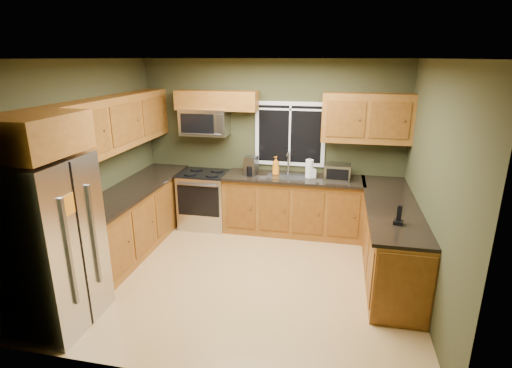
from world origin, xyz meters
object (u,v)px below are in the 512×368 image
(soap_bottle_a, at_px, (276,166))
(toaster_oven, at_px, (338,172))
(microwave, at_px, (205,122))
(coffee_maker, at_px, (251,166))
(range, at_px, (205,199))
(cordless_phone, at_px, (399,219))
(soap_bottle_b, at_px, (313,171))
(kettle, at_px, (248,165))
(refrigerator, at_px, (50,245))
(paper_towel_roll, at_px, (309,169))

(soap_bottle_a, bearing_deg, toaster_oven, -4.19)
(microwave, bearing_deg, coffee_maker, -10.40)
(range, relative_size, cordless_phone, 4.21)
(soap_bottle_b, bearing_deg, microwave, 176.54)
(soap_bottle_b, bearing_deg, soap_bottle_a, 176.02)
(range, xyz_separation_m, kettle, (0.71, 0.16, 0.59))
(refrigerator, xyz_separation_m, microwave, (0.69, 2.91, 0.83))
(refrigerator, xyz_separation_m, coffee_maker, (1.48, 2.76, 0.18))
(range, distance_m, kettle, 0.93)
(soap_bottle_a, bearing_deg, coffee_maker, -168.37)
(microwave, xyz_separation_m, coffee_maker, (0.79, -0.14, -0.65))
(refrigerator, distance_m, soap_bottle_b, 3.72)
(range, height_order, toaster_oven, toaster_oven)
(coffee_maker, relative_size, soap_bottle_b, 1.46)
(kettle, xyz_separation_m, soap_bottle_b, (1.04, -0.13, -0.01))
(paper_towel_roll, bearing_deg, soap_bottle_b, 8.00)
(toaster_oven, bearing_deg, coffee_maker, -179.62)
(kettle, distance_m, paper_towel_roll, 1.00)
(refrigerator, height_order, soap_bottle_b, refrigerator)
(soap_bottle_a, xyz_separation_m, cordless_phone, (1.65, -1.67, -0.08))
(kettle, height_order, soap_bottle_b, kettle)
(soap_bottle_b, bearing_deg, paper_towel_roll, -172.00)
(refrigerator, height_order, kettle, refrigerator)
(coffee_maker, height_order, soap_bottle_b, coffee_maker)
(refrigerator, height_order, microwave, microwave)
(coffee_maker, height_order, kettle, coffee_maker)
(kettle, height_order, paper_towel_roll, paper_towel_roll)
(range, xyz_separation_m, cordless_phone, (2.82, -1.60, 0.54))
(kettle, relative_size, soap_bottle_b, 1.25)
(toaster_oven, bearing_deg, soap_bottle_a, 175.81)
(range, distance_m, microwave, 1.27)
(toaster_oven, relative_size, coffee_maker, 1.36)
(refrigerator, bearing_deg, cordless_phone, 18.46)
(refrigerator, xyz_separation_m, soap_bottle_a, (1.86, 2.84, 0.19))
(microwave, bearing_deg, refrigerator, -103.34)
(toaster_oven, relative_size, paper_towel_roll, 1.27)
(microwave, xyz_separation_m, toaster_oven, (2.13, -0.14, -0.67))
(toaster_oven, bearing_deg, range, -179.98)
(microwave, distance_m, paper_towel_roll, 1.82)
(refrigerator, distance_m, toaster_oven, 3.95)
(coffee_maker, bearing_deg, paper_towel_roll, 1.98)
(range, height_order, soap_bottle_b, soap_bottle_b)
(coffee_maker, xyz_separation_m, soap_bottle_b, (0.96, 0.04, -0.04))
(range, bearing_deg, toaster_oven, 0.02)
(microwave, height_order, toaster_oven, microwave)
(toaster_oven, height_order, soap_bottle_a, soap_bottle_a)
(microwave, distance_m, coffee_maker, 1.03)
(soap_bottle_b, bearing_deg, refrigerator, -131.06)
(microwave, height_order, kettle, microwave)
(coffee_maker, xyz_separation_m, cordless_phone, (2.03, -1.59, -0.07))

